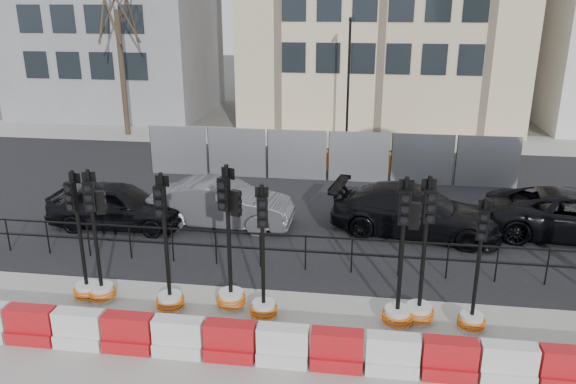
# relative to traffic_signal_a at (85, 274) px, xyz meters

# --- Properties ---
(ground) EXTENTS (120.00, 120.00, 0.00)m
(ground) POSITION_rel_traffic_signal_a_xyz_m (4.98, 0.98, -0.66)
(ground) COLOR #51514C
(ground) RESTS_ON ground
(sidewalk_near) EXTENTS (40.00, 6.00, 0.02)m
(sidewalk_near) POSITION_rel_traffic_signal_a_xyz_m (4.98, -2.02, -0.65)
(sidewalk_near) COLOR gray
(sidewalk_near) RESTS_ON ground
(road) EXTENTS (40.00, 14.00, 0.03)m
(road) POSITION_rel_traffic_signal_a_xyz_m (4.98, 7.98, -0.65)
(road) COLOR black
(road) RESTS_ON ground
(sidewalk_far) EXTENTS (40.00, 4.00, 0.02)m
(sidewalk_far) POSITION_rel_traffic_signal_a_xyz_m (4.98, 16.98, -0.65)
(sidewalk_far) COLOR gray
(sidewalk_far) RESTS_ON ground
(kerb_railing) EXTENTS (18.00, 0.04, 1.00)m
(kerb_railing) POSITION_rel_traffic_signal_a_xyz_m (4.98, 2.18, 0.03)
(kerb_railing) COLOR black
(kerb_railing) RESTS_ON ground
(heras_fencing) EXTENTS (14.33, 1.72, 2.00)m
(heras_fencing) POSITION_rel_traffic_signal_a_xyz_m (4.97, 10.78, 0.02)
(heras_fencing) COLOR #999CA2
(heras_fencing) RESTS_ON ground
(lamp_post_far) EXTENTS (0.12, 0.56, 6.00)m
(lamp_post_far) POSITION_rel_traffic_signal_a_xyz_m (5.48, 15.96, 2.56)
(lamp_post_far) COLOR black
(lamp_post_far) RESTS_ON ground
(tree_bare_far) EXTENTS (2.00, 2.00, 9.00)m
(tree_bare_far) POSITION_rel_traffic_signal_a_xyz_m (-6.02, 16.48, 5.99)
(tree_bare_far) COLOR #473828
(tree_bare_far) RESTS_ON ground
(barrier_row) EXTENTS (15.70, 0.50, 0.80)m
(barrier_row) POSITION_rel_traffic_signal_a_xyz_m (4.98, -1.82, -0.30)
(barrier_row) COLOR #B90E26
(barrier_row) RESTS_ON ground
(traffic_signal_a) EXTENTS (0.63, 0.63, 3.20)m
(traffic_signal_a) POSITION_rel_traffic_signal_a_xyz_m (0.00, 0.00, 0.00)
(traffic_signal_a) COLOR silver
(traffic_signal_a) RESTS_ON ground
(traffic_signal_b) EXTENTS (0.64, 0.64, 3.24)m
(traffic_signal_b) POSITION_rel_traffic_signal_a_xyz_m (0.40, -0.03, 0.11)
(traffic_signal_b) COLOR silver
(traffic_signal_b) RESTS_ON ground
(traffic_signal_c) EXTENTS (0.65, 0.65, 3.30)m
(traffic_signal_c) POSITION_rel_traffic_signal_a_xyz_m (2.13, -0.23, 0.02)
(traffic_signal_c) COLOR silver
(traffic_signal_c) RESTS_ON ground
(traffic_signal_d) EXTENTS (0.68, 0.68, 3.45)m
(traffic_signal_d) POSITION_rel_traffic_signal_a_xyz_m (3.50, 0.06, 0.16)
(traffic_signal_d) COLOR silver
(traffic_signal_d) RESTS_ON ground
(traffic_signal_e) EXTENTS (0.62, 0.62, 3.15)m
(traffic_signal_e) POSITION_rel_traffic_signal_a_xyz_m (4.31, -0.25, -0.01)
(traffic_signal_e) COLOR silver
(traffic_signal_e) RESTS_ON ground
(traffic_signal_f) EXTENTS (0.67, 0.67, 3.41)m
(traffic_signal_f) POSITION_rel_traffic_signal_a_xyz_m (7.26, -0.16, 0.15)
(traffic_signal_f) COLOR silver
(traffic_signal_f) RESTS_ON ground
(traffic_signal_g) EXTENTS (0.67, 0.67, 3.38)m
(traffic_signal_g) POSITION_rel_traffic_signal_a_xyz_m (7.73, 0.06, 0.04)
(traffic_signal_g) COLOR silver
(traffic_signal_g) RESTS_ON ground
(traffic_signal_h) EXTENTS (0.60, 0.60, 3.02)m
(traffic_signal_h) POSITION_rel_traffic_signal_a_xyz_m (8.83, -0.10, -0.04)
(traffic_signal_h) COLOR silver
(traffic_signal_h) RESTS_ON ground
(car_a) EXTENTS (1.73, 4.24, 1.44)m
(car_a) POSITION_rel_traffic_signal_a_xyz_m (-1.13, 4.38, 0.06)
(car_a) COLOR black
(car_a) RESTS_ON ground
(car_b) EXTENTS (1.73, 4.48, 1.46)m
(car_b) POSITION_rel_traffic_signal_a_xyz_m (2.05, 4.93, 0.07)
(car_b) COLOR #4A4A4F
(car_b) RESTS_ON ground
(car_c) EXTENTS (3.91, 5.83, 1.47)m
(car_c) POSITION_rel_traffic_signal_a_xyz_m (7.99, 5.08, 0.08)
(car_c) COLOR black
(car_c) RESTS_ON ground
(car_d) EXTENTS (3.26, 5.52, 1.42)m
(car_d) POSITION_rel_traffic_signal_a_xyz_m (12.70, 5.50, 0.05)
(car_d) COLOR black
(car_d) RESTS_ON ground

